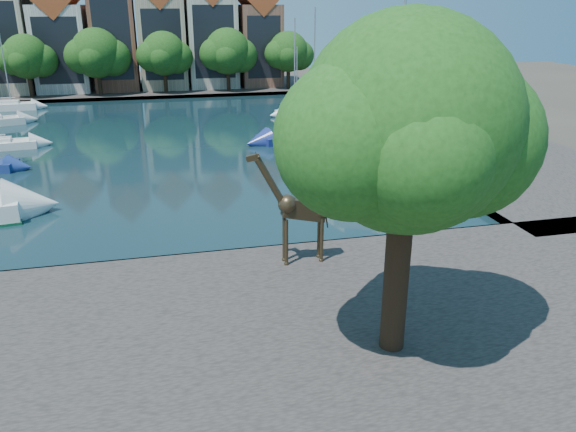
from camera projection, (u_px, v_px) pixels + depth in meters
name	position (u px, v px, depth m)	size (l,w,h in m)	color
ground	(157.00, 266.00, 25.36)	(160.00, 160.00, 0.00)	#38332B
water_basin	(152.00, 144.00, 47.20)	(38.00, 50.00, 0.08)	black
near_quay	(160.00, 348.00, 18.90)	(50.00, 14.00, 0.50)	#433D3A
far_quay	(150.00, 89.00, 76.25)	(60.00, 16.00, 0.50)	#433D3A
right_quay	(426.00, 128.00, 52.47)	(14.00, 52.00, 0.50)	#433D3A
plane_tree	(411.00, 132.00, 16.08)	(8.32, 6.40, 10.62)	#332114
townhouse_west_mid	(5.00, 28.00, 69.78)	(5.94, 9.18, 16.79)	#C5B497
townhouse_west_inner	(61.00, 35.00, 71.48)	(6.43, 9.18, 15.15)	beige
townhouse_center	(113.00, 26.00, 72.51)	(5.44, 9.18, 16.93)	brown
townhouse_east_inner	(161.00, 31.00, 74.02)	(5.94, 9.18, 15.79)	tan
townhouse_east_mid	(210.00, 28.00, 75.28)	(6.43, 9.18, 16.65)	beige
townhouse_east_end	(258.00, 35.00, 77.02)	(5.44, 9.18, 14.43)	brown
far_tree_west	(27.00, 58.00, 66.56)	(6.76, 5.20, 7.36)	#332114
far_tree_mid_west	(97.00, 55.00, 68.19)	(7.80, 6.00, 8.00)	#332114
far_tree_mid_east	(164.00, 55.00, 69.96)	(7.02, 5.40, 7.52)	#332114
far_tree_east	(228.00, 53.00, 71.63)	(7.54, 5.80, 7.84)	#332114
far_tree_far_east	(289.00, 53.00, 73.40)	(6.76, 5.20, 7.36)	#332114
giraffe_statue	(298.00, 209.00, 23.81)	(3.47, 0.59, 4.97)	#3B2F1D
sailboat_left_c	(0.00, 143.00, 45.31)	(5.73, 2.60, 8.21)	white
sailboat_left_e	(11.00, 105.00, 61.97)	(5.26, 2.05, 10.25)	white
sailboat_right_a	(392.00, 202.00, 31.56)	(6.68, 4.39, 11.37)	silver
sailboat_right_b	(294.00, 134.00, 48.41)	(6.98, 4.40, 9.97)	navy
sailboat_right_c	(313.00, 122.00, 53.23)	(5.51, 3.66, 10.75)	silver
sailboat_right_d	(297.00, 110.00, 59.22)	(4.68, 2.67, 6.98)	silver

